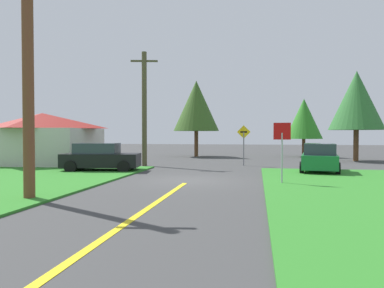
% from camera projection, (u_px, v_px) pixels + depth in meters
% --- Properties ---
extents(ground_plane, '(120.00, 120.00, 0.00)m').
position_uv_depth(ground_plane, '(189.00, 180.00, 17.10)').
color(ground_plane, '#3D3D3D').
extents(lane_stripe_center, '(0.20, 14.00, 0.01)m').
position_uv_depth(lane_stripe_center, '(131.00, 220.00, 9.22)').
color(lane_stripe_center, yellow).
rests_on(lane_stripe_center, ground).
extents(stop_sign, '(0.71, 0.14, 2.62)m').
position_uv_depth(stop_sign, '(282.00, 141.00, 15.68)').
color(stop_sign, '#9EA0A8').
rests_on(stop_sign, ground).
extents(parked_car_near_building, '(4.55, 2.56, 1.62)m').
position_uv_depth(parked_car_near_building, '(100.00, 157.00, 21.28)').
color(parked_car_near_building, black).
rests_on(parked_car_near_building, ground).
extents(car_on_crossroad, '(2.48, 4.11, 1.62)m').
position_uv_depth(car_on_crossroad, '(320.00, 158.00, 20.55)').
color(car_on_crossroad, '#196B33').
rests_on(car_on_crossroad, ground).
extents(utility_pole_near, '(1.80, 0.36, 7.47)m').
position_uv_depth(utility_pole_near, '(28.00, 82.00, 11.94)').
color(utility_pole_near, brown).
rests_on(utility_pole_near, ground).
extents(utility_pole_mid, '(1.79, 0.48, 7.63)m').
position_uv_depth(utility_pole_mid, '(144.00, 108.00, 24.86)').
color(utility_pole_mid, brown).
rests_on(utility_pole_mid, ground).
extents(direction_sign, '(0.91, 0.08, 2.73)m').
position_uv_depth(direction_sign, '(244.00, 141.00, 25.08)').
color(direction_sign, slate).
rests_on(direction_sign, ground).
extents(oak_tree_left, '(4.23, 4.23, 7.13)m').
position_uv_depth(oak_tree_left, '(357.00, 101.00, 29.28)').
color(oak_tree_left, brown).
rests_on(oak_tree_left, ground).
extents(pine_tree_center, '(3.43, 3.43, 5.47)m').
position_uv_depth(pine_tree_center, '(304.00, 119.00, 34.83)').
color(pine_tree_center, brown).
rests_on(pine_tree_center, ground).
extents(oak_tree_right, '(4.33, 4.33, 7.20)m').
position_uv_depth(oak_tree_right, '(196.00, 106.00, 35.19)').
color(oak_tree_right, brown).
rests_on(oak_tree_right, ground).
extents(barn, '(7.18, 6.43, 3.62)m').
position_uv_depth(barn, '(42.00, 139.00, 26.11)').
color(barn, beige).
rests_on(barn, ground).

